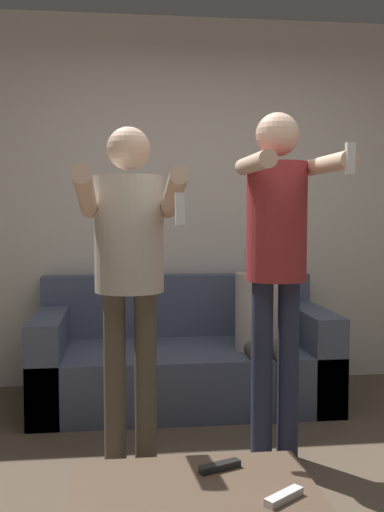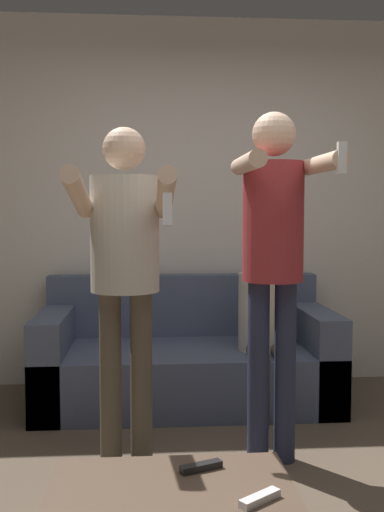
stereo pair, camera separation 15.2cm
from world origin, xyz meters
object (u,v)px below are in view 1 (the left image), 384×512
object	(u,v)px
person_seated	(262,317)
coffee_table	(192,499)
couch	(182,361)
person_standing_left	(129,255)
remote_far	(220,466)
person_standing_right	(277,245)
remote_near	(284,497)

from	to	relation	value
person_seated	coffee_table	bearing A→B (deg)	-109.84
coffee_table	person_seated	bearing A→B (deg)	70.16
couch	person_standing_left	bearing A→B (deg)	-109.16
coffee_table	couch	bearing A→B (deg)	84.92
remote_far	couch	bearing A→B (deg)	87.70
person_standing_left	coffee_table	bearing A→B (deg)	-80.30
person_standing_left	person_seated	xyz separation A→B (m)	(0.86, 0.83, -0.47)
couch	person_standing_left	world-z (taller)	person_standing_left
person_seated	remote_far	size ratio (longest dim) A/B	7.29
person_standing_right	remote_near	xyz separation A→B (m)	(-0.29, -1.20, -0.71)
couch	person_seated	size ratio (longest dim) A/B	1.75
person_standing_right	coffee_table	size ratio (longest dim) A/B	2.23
coffee_table	remote_near	world-z (taller)	remote_near
remote_near	remote_far	bearing A→B (deg)	123.32
person_seated	remote_near	bearing A→B (deg)	-101.61
remote_near	remote_far	distance (m)	0.29
couch	remote_near	xyz separation A→B (m)	(0.08, -2.25, 0.14)
coffee_table	person_standing_right	bearing A→B (deg)	62.29
coffee_table	person_standing_left	bearing A→B (deg)	99.70
person_standing_left	person_standing_right	bearing A→B (deg)	0.38
person_standing_right	person_seated	world-z (taller)	person_standing_right
person_seated	remote_far	world-z (taller)	person_seated
remote_near	couch	bearing A→B (deg)	91.94
person_standing_left	remote_far	xyz separation A→B (m)	(0.29, -0.95, -0.66)
person_standing_left	person_standing_right	xyz separation A→B (m)	(0.74, 0.00, 0.04)
person_seated	remote_far	xyz separation A→B (m)	(-0.57, -1.78, -0.19)
person_standing_left	remote_near	world-z (taller)	person_standing_left
person_standing_left	coffee_table	distance (m)	1.29
coffee_table	remote_far	distance (m)	0.16
person_standing_right	coffee_table	bearing A→B (deg)	-117.71
remote_far	person_standing_left	bearing A→B (deg)	106.79
couch	coffee_table	xyz separation A→B (m)	(-0.19, -2.12, 0.08)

